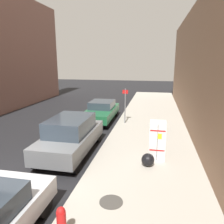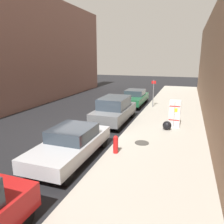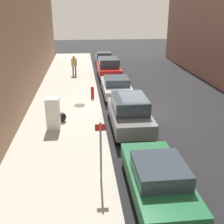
{
  "view_description": "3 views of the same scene",
  "coord_description": "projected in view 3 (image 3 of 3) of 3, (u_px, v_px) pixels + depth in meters",
  "views": [
    {
      "loc": [
        -4.84,
        6.43,
        4.25
      ],
      "look_at": [
        -2.62,
        -4.52,
        1.58
      ],
      "focal_mm": 35.0,
      "sensor_mm": 36.0,
      "label": 1
    },
    {
      "loc": [
        -5.62,
        10.9,
        4.3
      ],
      "look_at": [
        -1.49,
        -0.94,
        1.13
      ],
      "focal_mm": 35.0,
      "sensor_mm": 36.0,
      "label": 2
    },
    {
      "loc": [
        -3.43,
        -15.81,
        6.0
      ],
      "look_at": [
        -2.03,
        -2.6,
        1.0
      ],
      "focal_mm": 45.0,
      "sensor_mm": 36.0,
      "label": 3
    }
  ],
  "objects": [
    {
      "name": "parked_suv_gray",
      "position": [
        129.0,
        112.0,
        14.45
      ],
      "size": [
        1.9,
        4.5,
        1.73
      ],
      "color": "slate",
      "rests_on": "ground"
    },
    {
      "name": "street_sign_post",
      "position": [
        101.0,
        149.0,
        9.52
      ],
      "size": [
        0.36,
        0.07,
        2.28
      ],
      "color": "slate",
      "rests_on": "sidewalk_slab"
    },
    {
      "name": "fire_hydrant",
      "position": [
        92.0,
        92.0,
        18.94
      ],
      "size": [
        0.22,
        0.22,
        0.81
      ],
      "color": "red",
      "rests_on": "sidewalk_slab"
    },
    {
      "name": "parked_hatchback_blue",
      "position": [
        104.0,
        59.0,
        30.24
      ],
      "size": [
        1.71,
        3.94,
        1.44
      ],
      "color": "#23479E",
      "rests_on": "ground"
    },
    {
      "name": "parked_sedan_green",
      "position": [
        158.0,
        178.0,
        9.18
      ],
      "size": [
        1.82,
        4.44,
        1.41
      ],
      "color": "#1E6038",
      "rests_on": "ground"
    },
    {
      "name": "building_facade_near",
      "position": [
        1.0,
        52.0,
        15.1
      ],
      "size": [
        1.99,
        39.6,
        7.39
      ],
      "primitive_type": "cube",
      "color": "#937056",
      "rests_on": "ground"
    },
    {
      "name": "discarded_refrigerator",
      "position": [
        53.0,
        113.0,
        14.1
      ],
      "size": [
        0.67,
        0.7,
        1.6
      ],
      "color": "white",
      "rests_on": "sidewalk_slab"
    },
    {
      "name": "ground_plane",
      "position": [
        140.0,
        111.0,
        17.17
      ],
      "size": [
        80.0,
        80.0,
        0.0
      ],
      "primitive_type": "plane",
      "color": "black"
    },
    {
      "name": "sidewalk_slab",
      "position": [
        65.0,
        113.0,
        16.69
      ],
      "size": [
        4.4,
        44.0,
        0.18
      ],
      "primitive_type": "cube",
      "color": "#B2ADA0",
      "rests_on": "ground"
    },
    {
      "name": "pedestrian_walking_far",
      "position": [
        74.0,
        64.0,
        25.11
      ],
      "size": [
        0.49,
        0.23,
        1.71
      ],
      "rotation": [
        0.0,
        0.0,
        3.69
      ],
      "color": "#7A3D7F",
      "rests_on": "sidewalk_slab"
    },
    {
      "name": "manhole_cover",
      "position": [
        80.0,
        105.0,
        17.6
      ],
      "size": [
        0.7,
        0.7,
        0.02
      ],
      "primitive_type": "cylinder",
      "color": "#47443F",
      "rests_on": "sidewalk_slab"
    },
    {
      "name": "parked_sedan_silver",
      "position": [
        116.0,
        86.0,
        19.85
      ],
      "size": [
        1.88,
        4.61,
        1.4
      ],
      "color": "silver",
      "rests_on": "ground"
    },
    {
      "name": "parked_suv_red",
      "position": [
        109.0,
        68.0,
        25.04
      ],
      "size": [
        1.9,
        4.57,
        1.75
      ],
      "color": "red",
      "rests_on": "ground"
    },
    {
      "name": "trash_bag",
      "position": [
        62.0,
        117.0,
        15.09
      ],
      "size": [
        0.51,
        0.51,
        0.51
      ],
      "primitive_type": "sphere",
      "color": "black",
      "rests_on": "sidewalk_slab"
    }
  ]
}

